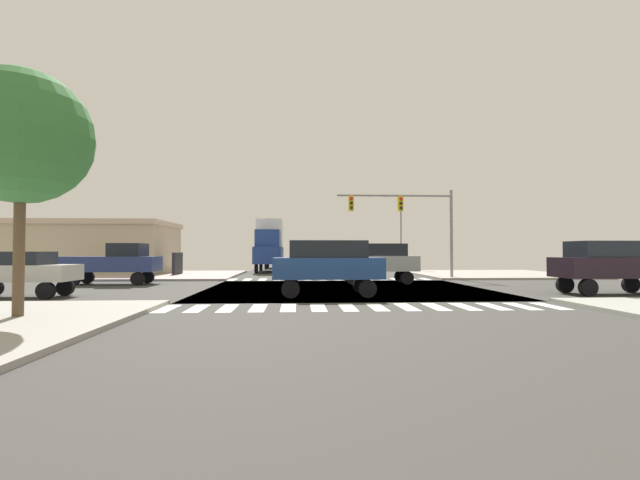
% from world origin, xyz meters
% --- Properties ---
extents(ground, '(90.00, 90.00, 0.05)m').
position_xyz_m(ground, '(0.00, 0.00, -0.03)').
color(ground, '#3E3C3A').
extents(sidewalk_corner_ne, '(12.00, 12.00, 0.14)m').
position_xyz_m(sidewalk_corner_ne, '(13.00, 12.00, 0.07)').
color(sidewalk_corner_ne, '#A09B91').
rests_on(sidewalk_corner_ne, ground).
extents(sidewalk_corner_nw, '(12.00, 12.00, 0.14)m').
position_xyz_m(sidewalk_corner_nw, '(-13.00, 12.00, 0.07)').
color(sidewalk_corner_nw, '#A39493').
rests_on(sidewalk_corner_nw, ground).
extents(crosswalk_near, '(13.50, 2.00, 0.01)m').
position_xyz_m(crosswalk_near, '(-0.25, -7.30, 0.00)').
color(crosswalk_near, white).
rests_on(crosswalk_near, ground).
extents(crosswalk_far, '(13.50, 2.00, 0.01)m').
position_xyz_m(crosswalk_far, '(-0.25, 7.30, 0.00)').
color(crosswalk_far, white).
rests_on(crosswalk_far, ground).
extents(traffic_signal_mast, '(7.93, 0.55, 6.07)m').
position_xyz_m(traffic_signal_mast, '(4.91, 7.08, 4.53)').
color(traffic_signal_mast, gray).
rests_on(traffic_signal_mast, ground).
extents(street_lamp, '(1.78, 0.32, 7.62)m').
position_xyz_m(street_lamp, '(7.83, 21.43, 4.59)').
color(street_lamp, gray).
rests_on(street_lamp, ground).
extents(bank_building, '(14.21, 7.92, 4.33)m').
position_xyz_m(bank_building, '(-19.36, 14.89, 2.18)').
color(bank_building, tan).
rests_on(bank_building, ground).
extents(sidewalk_tree, '(3.67, 3.67, 6.86)m').
position_xyz_m(sidewalk_tree, '(-9.98, -9.69, 5.00)').
color(sidewalk_tree, brown).
rests_on(sidewalk_tree, ground).
extents(suv_nearside_1, '(4.60, 1.96, 2.34)m').
position_xyz_m(suv_nearside_1, '(2.29, 3.50, 1.39)').
color(suv_nearside_1, black).
rests_on(suv_nearside_1, ground).
extents(suv_farside_2, '(4.60, 1.96, 2.34)m').
position_xyz_m(suv_farside_2, '(-1.15, -3.50, 1.39)').
color(suv_farside_2, black).
rests_on(suv_farside_2, ground).
extents(pickup_crossing_1, '(5.10, 2.00, 2.35)m').
position_xyz_m(pickup_crossing_1, '(-12.83, 3.50, 1.29)').
color(pickup_crossing_1, black).
rests_on(pickup_crossing_1, ground).
extents(sedan_queued_1, '(4.30, 1.80, 1.88)m').
position_xyz_m(sedan_queued_1, '(-13.78, -3.50, 1.12)').
color(sedan_queued_1, black).
rests_on(sedan_queued_1, ground).
extents(suv_leading_3, '(4.60, 1.96, 2.34)m').
position_xyz_m(suv_leading_3, '(11.29, -3.50, 1.39)').
color(suv_leading_3, black).
rests_on(suv_leading_3, ground).
extents(suv_trailing_4, '(1.96, 4.60, 2.34)m').
position_xyz_m(suv_trailing_4, '(-5.00, 26.57, 1.39)').
color(suv_trailing_4, black).
rests_on(suv_trailing_4, ground).
extents(suv_middle_5, '(1.96, 4.60, 2.34)m').
position_xyz_m(suv_middle_5, '(-2.00, 24.96, 1.39)').
color(suv_middle_5, black).
rests_on(suv_middle_5, ground).
extents(box_truck_outer_1, '(2.40, 7.20, 4.85)m').
position_xyz_m(box_truck_outer_1, '(-5.00, 18.44, 2.56)').
color(box_truck_outer_1, black).
rests_on(box_truck_outer_1, ground).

